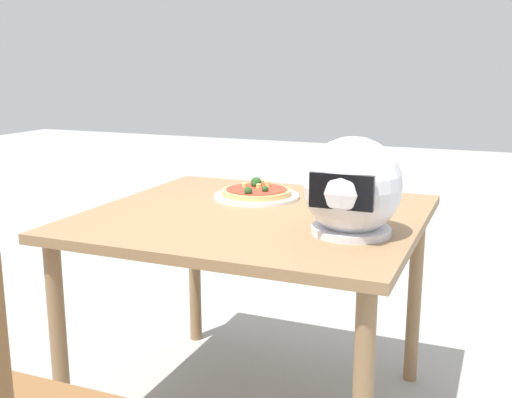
% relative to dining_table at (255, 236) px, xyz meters
% --- Properties ---
extents(dining_table, '(1.03, 0.97, 0.70)m').
position_rel_dining_table_xyz_m(dining_table, '(0.00, 0.00, 0.00)').
color(dining_table, olive).
rests_on(dining_table, ground).
extents(pizza_plate, '(0.30, 0.30, 0.01)m').
position_rel_dining_table_xyz_m(pizza_plate, '(0.08, -0.20, 0.09)').
color(pizza_plate, white).
rests_on(pizza_plate, dining_table).
extents(pizza, '(0.25, 0.25, 0.05)m').
position_rel_dining_table_xyz_m(pizza, '(0.08, -0.20, 0.10)').
color(pizza, tan).
rests_on(pizza, pizza_plate).
extents(motorcycle_helmet, '(0.27, 0.27, 0.27)m').
position_rel_dining_table_xyz_m(motorcycle_helmet, '(-0.34, 0.13, 0.21)').
color(motorcycle_helmet, silver).
rests_on(motorcycle_helmet, dining_table).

